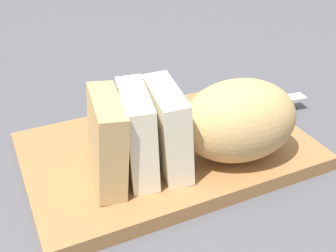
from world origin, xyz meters
name	(u,v)px	position (x,y,z in m)	size (l,w,h in m)	color
ground_plane	(168,157)	(0.00, 0.00, 0.00)	(3.00, 3.00, 0.00)	#4C4C51
cutting_board	(168,151)	(0.00, 0.00, 0.01)	(0.38, 0.24, 0.02)	#9E6B3D
bread_loaf	(201,126)	(-0.02, 0.05, 0.07)	(0.27, 0.13, 0.11)	tan
bread_knife	(175,112)	(-0.04, -0.06, 0.03)	(0.29, 0.05, 0.03)	silver
crumb_near_knife	(159,172)	(0.03, 0.05, 0.02)	(0.00, 0.00, 0.00)	tan
crumb_near_loaf	(227,135)	(-0.08, 0.01, 0.02)	(0.01, 0.01, 0.01)	tan
crumb_stray_left	(192,140)	(-0.03, 0.01, 0.02)	(0.01, 0.01, 0.01)	tan
crumb_stray_right	(194,144)	(-0.03, 0.02, 0.02)	(0.01, 0.01, 0.01)	tan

